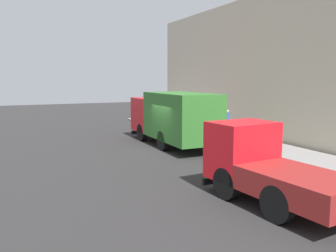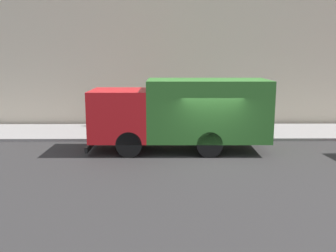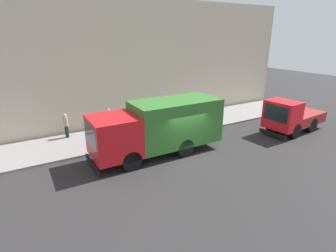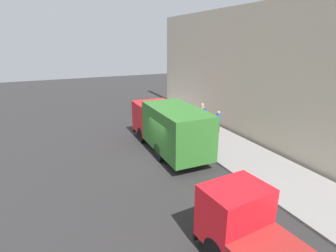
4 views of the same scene
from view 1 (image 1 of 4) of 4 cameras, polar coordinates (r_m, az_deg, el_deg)
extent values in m
plane|color=#2A2929|center=(19.38, -0.91, -4.06)|extent=(80.00, 80.00, 0.00)
cube|color=gray|center=(21.89, 11.23, -2.67)|extent=(4.09, 30.00, 0.14)
cube|color=beige|center=(23.16, 16.67, 9.19)|extent=(0.50, 30.00, 9.36)
cube|color=red|center=(23.18, -2.11, 1.95)|extent=(2.59, 2.49, 2.17)
cube|color=black|center=(24.27, -3.21, 2.81)|extent=(2.15, 0.08, 1.21)
cube|color=#306F29|center=(19.68, 2.19, 1.58)|extent=(2.61, 5.25, 2.62)
cube|color=black|center=(24.53, -3.25, -0.87)|extent=(2.46, 0.14, 0.24)
cylinder|color=black|center=(22.45, -4.28, -1.05)|extent=(0.31, 1.10, 1.09)
cylinder|color=black|center=(23.32, 0.93, -0.70)|extent=(0.31, 1.10, 1.09)
cylinder|color=black|center=(19.38, -0.82, -2.42)|extent=(0.31, 1.10, 1.09)
cylinder|color=black|center=(20.39, 5.01, -1.94)|extent=(0.31, 1.10, 1.09)
cube|color=red|center=(12.38, 11.97, -3.83)|extent=(2.28, 1.77, 1.95)
cube|color=black|center=(12.92, 9.70, -2.23)|extent=(1.81, 0.21, 1.09)
cube|color=maroon|center=(10.85, 20.82, -9.08)|extent=(2.43, 3.57, 0.75)
cube|color=black|center=(13.31, 9.33, -8.35)|extent=(2.07, 0.29, 0.24)
cylinder|color=black|center=(11.80, 9.48, -9.23)|extent=(0.39, 1.09, 1.07)
cylinder|color=black|center=(13.01, 15.88, -7.81)|extent=(0.39, 1.09, 1.07)
cylinder|color=black|center=(10.30, 17.36, -12.03)|extent=(0.39, 1.09, 1.07)
cylinder|color=black|center=(11.67, 23.67, -9.98)|extent=(0.39, 1.09, 1.07)
cylinder|color=black|center=(24.49, 9.62, -0.29)|extent=(0.38, 0.38, 0.91)
cylinder|color=#2F519D|center=(24.40, 9.66, 1.45)|extent=(0.51, 0.51, 0.59)
sphere|color=tan|center=(24.36, 9.68, 2.37)|extent=(0.20, 0.20, 0.20)
cylinder|color=black|center=(27.08, 6.72, 0.41)|extent=(0.35, 0.35, 0.81)
cylinder|color=tan|center=(27.00, 6.74, 1.92)|extent=(0.47, 0.47, 0.62)
sphere|color=tan|center=(26.96, 6.75, 2.82)|extent=(0.23, 0.23, 0.23)
cylinder|color=#4C5156|center=(20.92, 6.89, 0.99)|extent=(0.08, 0.08, 2.78)
cube|color=blue|center=(20.84, 6.91, 4.11)|extent=(0.44, 0.03, 0.36)
camera|label=2|loc=(20.61, -46.47, 6.03)|focal=40.30mm
camera|label=3|loc=(25.87, -34.55, 12.73)|focal=28.44mm
camera|label=4|loc=(5.36, 6.12, 42.87)|focal=28.21mm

